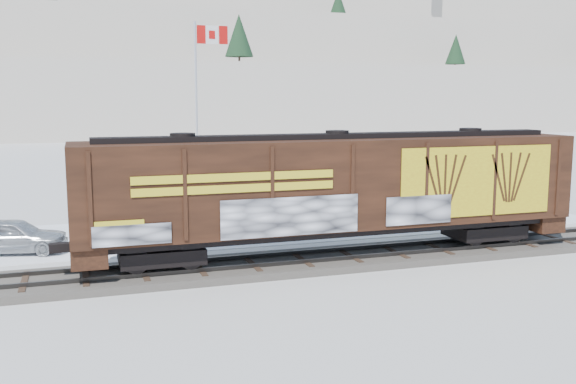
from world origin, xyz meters
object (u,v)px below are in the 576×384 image
object	(u,v)px
car_white	(136,226)
car_dark	(298,213)
flagpole	(199,144)
car_silver	(13,236)
hopper_railcar	(337,187)

from	to	relation	value
car_white	car_dark	world-z (taller)	car_white
flagpole	car_silver	bearing A→B (deg)	-141.17
hopper_railcar	flagpole	distance (m)	13.44
car_silver	car_dark	size ratio (longest dim) A/B	0.82
car_white	flagpole	bearing A→B (deg)	-41.11
car_dark	hopper_railcar	bearing A→B (deg)	167.12
car_silver	car_dark	distance (m)	13.05
car_silver	car_white	size ratio (longest dim) A/B	0.89
hopper_railcar	car_dark	size ratio (longest dim) A/B	3.72
hopper_railcar	car_silver	distance (m)	13.69
hopper_railcar	flagpole	world-z (taller)	flagpole
hopper_railcar	car_silver	size ratio (longest dim) A/B	4.56
hopper_railcar	car_silver	xyz separation A→B (m)	(-12.28, 5.60, -2.27)
car_silver	car_dark	xyz separation A→B (m)	(13.01, 1.06, 0.03)
flagpole	hopper_railcar	bearing A→B (deg)	-77.13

